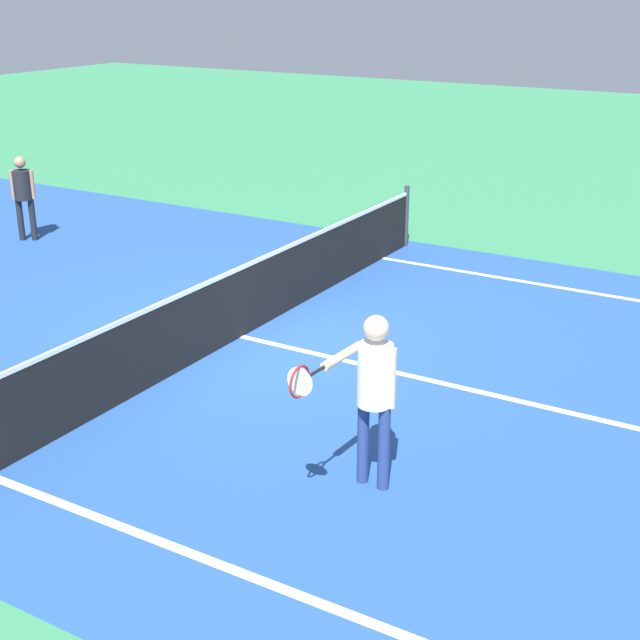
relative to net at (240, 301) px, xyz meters
name	(u,v)px	position (x,y,z in m)	size (l,w,h in m)	color
ground_plane	(241,337)	(0.00, 0.00, -0.49)	(60.00, 60.00, 0.00)	#337F51
court_surface_inbounds	(241,337)	(0.00, 0.00, -0.49)	(10.62, 24.40, 0.00)	#234C93
line_center_service	(470,389)	(0.00, -3.20, -0.49)	(0.10, 6.40, 0.01)	white
net	(240,301)	(0.00, 0.00, 0.00)	(10.06, 0.09, 1.07)	#33383D
player_near	(373,383)	(-2.42, -3.19, 0.56)	(1.20, 0.56, 1.68)	navy
player_far	(23,190)	(1.88, 6.01, 0.42)	(0.32, 0.37, 1.51)	black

